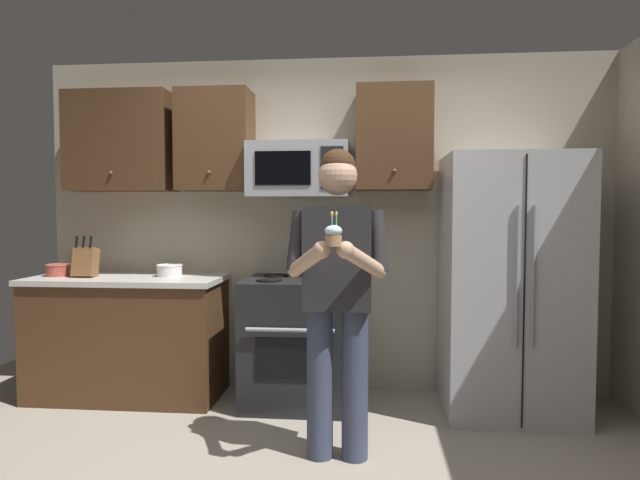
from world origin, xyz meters
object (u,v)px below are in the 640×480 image
object	(u,v)px
microwave	(299,170)
person	(337,285)
oven_range	(297,341)
bowl_small_colored	(59,270)
cupcake	(333,235)
refrigerator	(509,285)
bowl_large_white	(170,270)
knife_block	(86,262)

from	to	relation	value
microwave	person	bearing A→B (deg)	-70.67
oven_range	bowl_small_colored	xyz separation A→B (m)	(-1.84, 0.01, 0.51)
bowl_small_colored	cupcake	xyz separation A→B (m)	(2.19, -1.22, 0.33)
refrigerator	bowl_large_white	distance (m)	2.49
knife_block	oven_range	bearing A→B (deg)	1.05
oven_range	person	world-z (taller)	person
knife_block	bowl_small_colored	bearing A→B (deg)	169.76
bowl_large_white	knife_block	bearing A→B (deg)	-170.85
microwave	bowl_small_colored	bearing A→B (deg)	-176.73
refrigerator	bowl_large_white	world-z (taller)	refrigerator
refrigerator	knife_block	bearing A→B (deg)	179.82
bowl_large_white	person	distance (m)	1.64
knife_block	person	size ratio (longest dim) A/B	0.18
knife_block	microwave	bearing A→B (deg)	5.30
knife_block	person	xyz separation A→B (m)	(1.95, -0.84, -0.04)
knife_block	person	bearing A→B (deg)	-23.41
bowl_small_colored	person	world-z (taller)	person
microwave	knife_block	distance (m)	1.75
bowl_large_white	cupcake	distance (m)	1.87
refrigerator	bowl_small_colored	size ratio (longest dim) A/B	9.25
microwave	bowl_large_white	size ratio (longest dim) A/B	3.82
refrigerator	knife_block	distance (m)	3.10
oven_range	bowl_large_white	bearing A→B (deg)	175.98
bowl_small_colored	person	distance (m)	2.36
bowl_small_colored	cupcake	world-z (taller)	cupcake
microwave	person	distance (m)	1.28
oven_range	bowl_small_colored	size ratio (longest dim) A/B	4.79
cupcake	refrigerator	bearing A→B (deg)	45.29
bowl_small_colored	person	bearing A→B (deg)	-22.06
knife_block	bowl_large_white	xyz separation A→B (m)	(0.61, 0.10, -0.07)
refrigerator	microwave	bearing A→B (deg)	173.97
bowl_large_white	person	size ratio (longest dim) A/B	0.11
microwave	person	world-z (taller)	microwave
refrigerator	bowl_small_colored	world-z (taller)	refrigerator
knife_block	bowl_small_colored	size ratio (longest dim) A/B	1.64
oven_range	bowl_small_colored	bearing A→B (deg)	179.56
person	bowl_small_colored	bearing A→B (deg)	157.94
knife_block	bowl_small_colored	distance (m)	0.25
refrigerator	bowl_large_white	size ratio (longest dim) A/B	9.29
knife_block	cupcake	size ratio (longest dim) A/B	1.84
oven_range	knife_block	world-z (taller)	knife_block
person	cupcake	xyz separation A→B (m)	(0.00, -0.33, 0.30)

